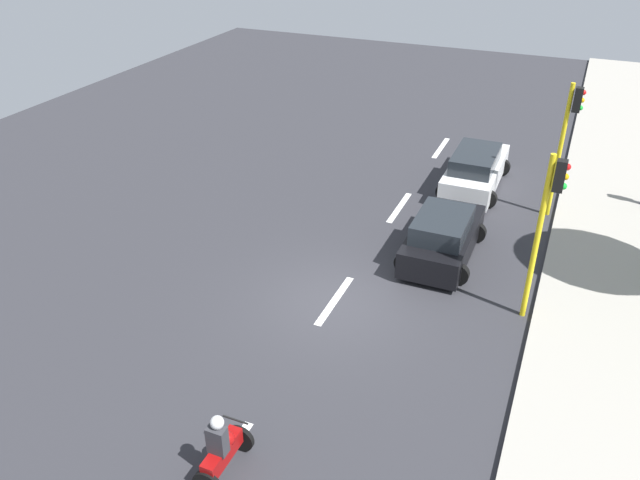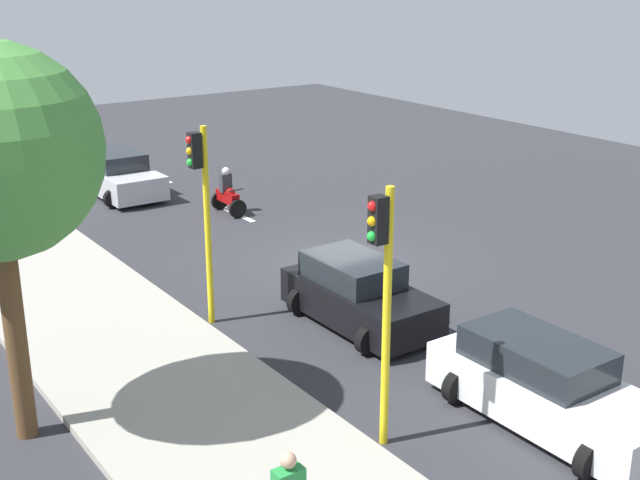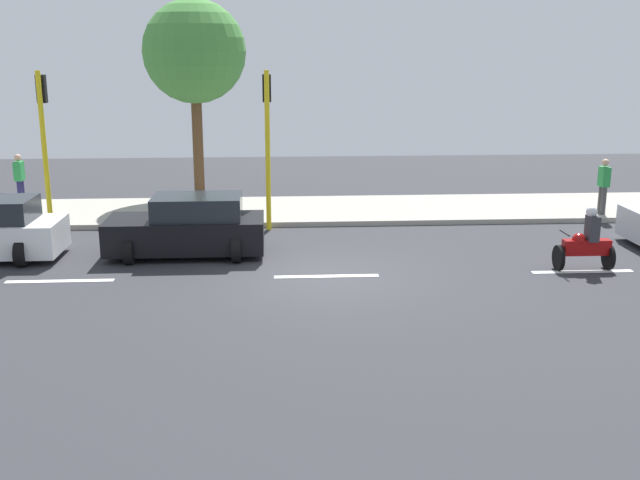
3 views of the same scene
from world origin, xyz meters
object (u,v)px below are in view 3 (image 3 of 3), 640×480
Objects in this scene: motorcycle at (586,243)px; pedestrian_by_tree at (20,179)px; traffic_light_corner at (44,129)px; pedestrian_near_signal at (603,184)px; car_black at (189,228)px; street_tree_center at (194,52)px; traffic_light_midblock at (267,127)px.

pedestrian_by_tree is at bearing 63.61° from motorcycle.
pedestrian_by_tree is at bearing 30.79° from traffic_light_corner.
motorcycle is 6.08m from pedestrian_near_signal.
pedestrian_near_signal is 18.23m from pedestrian_by_tree.
street_tree_center is at bearing 3.24° from car_black.
pedestrian_near_signal is 1.00× the size of pedestrian_by_tree.
traffic_light_midblock is at bearing -90.00° from traffic_light_corner.
car_black is 9.63m from motorcycle.
traffic_light_corner is at bearing -149.21° from pedestrian_by_tree.
street_tree_center is (4.78, -3.74, 2.02)m from traffic_light_corner.
pedestrian_near_signal reaches higher than motorcycle.
traffic_light_midblock reaches higher than car_black.
pedestrian_near_signal is 13.79m from street_tree_center.
pedestrian_near_signal is at bearing -96.95° from pedestrian_by_tree.
pedestrian_near_signal is (3.50, -12.18, 0.35)m from car_black.
street_tree_center reaches higher than traffic_light_corner.
street_tree_center reaches higher than pedestrian_near_signal.
street_tree_center is at bearing 26.89° from traffic_light_midblock.
street_tree_center reaches higher than car_black.
traffic_light_corner is at bearing 92.61° from pedestrian_near_signal.
traffic_light_midblock is 5.73m from street_tree_center.
pedestrian_by_tree is at bearing 69.56° from traffic_light_midblock.
motorcycle is 14.56m from traffic_light_corner.
traffic_light_corner reaches higher than pedestrian_near_signal.
pedestrian_by_tree is (7.62, 15.36, 0.42)m from motorcycle.
street_tree_center is (1.83, -5.50, 3.89)m from pedestrian_by_tree.
car_black is 2.31× the size of pedestrian_near_signal.
traffic_light_corner is 0.67× the size of street_tree_center.
pedestrian_by_tree reaches higher than motorcycle.
pedestrian_by_tree is (5.71, 5.92, 0.35)m from car_black.
motorcycle is 0.23× the size of street_tree_center.
pedestrian_near_signal is 0.38× the size of traffic_light_corner.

